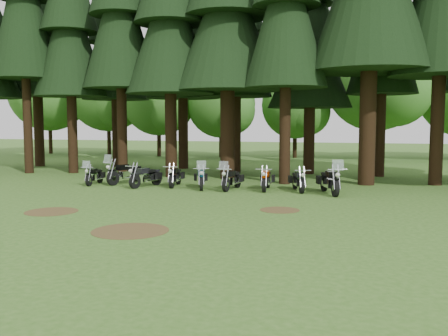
{
  "coord_description": "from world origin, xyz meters",
  "views": [
    {
      "loc": [
        7.42,
        -16.62,
        3.07
      ],
      "look_at": [
        1.16,
        5.0,
        1.0
      ],
      "focal_mm": 40.0,
      "sensor_mm": 36.0,
      "label": 1
    }
  ],
  "objects_px": {
    "motorcycle_4": "(201,179)",
    "motorcycle_8": "(330,182)",
    "motorcycle_3": "(175,177)",
    "motorcycle_5": "(232,180)",
    "motorcycle_6": "(266,180)",
    "motorcycle_7": "(298,181)",
    "motorcycle_0": "(94,176)",
    "motorcycle_1": "(125,174)",
    "motorcycle_2": "(146,177)"
  },
  "relations": [
    {
      "from": "motorcycle_3",
      "to": "motorcycle_8",
      "type": "xyz_separation_m",
      "value": [
        7.32,
        -0.54,
        0.08
      ]
    },
    {
      "from": "motorcycle_4",
      "to": "motorcycle_7",
      "type": "height_order",
      "value": "motorcycle_4"
    },
    {
      "from": "motorcycle_5",
      "to": "motorcycle_8",
      "type": "relative_size",
      "value": 0.91
    },
    {
      "from": "motorcycle_2",
      "to": "motorcycle_6",
      "type": "distance_m",
      "value": 5.74
    },
    {
      "from": "motorcycle_0",
      "to": "motorcycle_4",
      "type": "relative_size",
      "value": 0.93
    },
    {
      "from": "motorcycle_4",
      "to": "motorcycle_7",
      "type": "relative_size",
      "value": 1.04
    },
    {
      "from": "motorcycle_2",
      "to": "motorcycle_8",
      "type": "distance_m",
      "value": 8.57
    },
    {
      "from": "motorcycle_5",
      "to": "motorcycle_7",
      "type": "height_order",
      "value": "motorcycle_5"
    },
    {
      "from": "motorcycle_7",
      "to": "motorcycle_8",
      "type": "bearing_deg",
      "value": -39.32
    },
    {
      "from": "motorcycle_7",
      "to": "motorcycle_3",
      "type": "bearing_deg",
      "value": 160.81
    },
    {
      "from": "motorcycle_1",
      "to": "motorcycle_6",
      "type": "xyz_separation_m",
      "value": [
        7.22,
        -0.3,
        -0.06
      ]
    },
    {
      "from": "motorcycle_4",
      "to": "motorcycle_8",
      "type": "height_order",
      "value": "motorcycle_8"
    },
    {
      "from": "motorcycle_0",
      "to": "motorcycle_3",
      "type": "relative_size",
      "value": 0.93
    },
    {
      "from": "motorcycle_1",
      "to": "motorcycle_5",
      "type": "relative_size",
      "value": 1.08
    },
    {
      "from": "motorcycle_5",
      "to": "motorcycle_1",
      "type": "bearing_deg",
      "value": 178.74
    },
    {
      "from": "motorcycle_0",
      "to": "motorcycle_6",
      "type": "relative_size",
      "value": 0.91
    },
    {
      "from": "motorcycle_0",
      "to": "motorcycle_3",
      "type": "xyz_separation_m",
      "value": [
        4.08,
        0.48,
        0.03
      ]
    },
    {
      "from": "motorcycle_1",
      "to": "motorcycle_0",
      "type": "bearing_deg",
      "value": -133.48
    },
    {
      "from": "motorcycle_2",
      "to": "motorcycle_4",
      "type": "distance_m",
      "value": 2.72
    },
    {
      "from": "motorcycle_0",
      "to": "motorcycle_1",
      "type": "relative_size",
      "value": 0.83
    },
    {
      "from": "motorcycle_5",
      "to": "motorcycle_2",
      "type": "bearing_deg",
      "value": -172.67
    },
    {
      "from": "motorcycle_1",
      "to": "motorcycle_7",
      "type": "relative_size",
      "value": 1.15
    },
    {
      "from": "motorcycle_6",
      "to": "motorcycle_7",
      "type": "xyz_separation_m",
      "value": [
        1.44,
        0.07,
        -0.01
      ]
    },
    {
      "from": "motorcycle_6",
      "to": "motorcycle_7",
      "type": "bearing_deg",
      "value": -2.12
    },
    {
      "from": "motorcycle_1",
      "to": "motorcycle_8",
      "type": "xyz_separation_m",
      "value": [
        10.07,
        -0.76,
        0.01
      ]
    },
    {
      "from": "motorcycle_0",
      "to": "motorcycle_1",
      "type": "bearing_deg",
      "value": 19.78
    },
    {
      "from": "motorcycle_3",
      "to": "motorcycle_5",
      "type": "distance_m",
      "value": 2.97
    },
    {
      "from": "motorcycle_5",
      "to": "motorcycle_7",
      "type": "bearing_deg",
      "value": 13.0
    },
    {
      "from": "motorcycle_0",
      "to": "motorcycle_6",
      "type": "distance_m",
      "value": 8.56
    },
    {
      "from": "motorcycle_2",
      "to": "motorcycle_3",
      "type": "bearing_deg",
      "value": 40.55
    },
    {
      "from": "motorcycle_0",
      "to": "motorcycle_7",
      "type": "xyz_separation_m",
      "value": [
        9.99,
        0.46,
        0.03
      ]
    },
    {
      "from": "motorcycle_2",
      "to": "motorcycle_7",
      "type": "height_order",
      "value": "motorcycle_2"
    },
    {
      "from": "motorcycle_0",
      "to": "motorcycle_3",
      "type": "height_order",
      "value": "motorcycle_0"
    },
    {
      "from": "motorcycle_3",
      "to": "motorcycle_5",
      "type": "height_order",
      "value": "motorcycle_5"
    },
    {
      "from": "motorcycle_2",
      "to": "motorcycle_4",
      "type": "relative_size",
      "value": 1.01
    },
    {
      "from": "motorcycle_2",
      "to": "motorcycle_3",
      "type": "relative_size",
      "value": 1.01
    },
    {
      "from": "motorcycle_7",
      "to": "motorcycle_8",
      "type": "height_order",
      "value": "motorcycle_8"
    },
    {
      "from": "motorcycle_5",
      "to": "motorcycle_6",
      "type": "xyz_separation_m",
      "value": [
        1.53,
        0.34,
        -0.01
      ]
    },
    {
      "from": "motorcycle_3",
      "to": "motorcycle_1",
      "type": "bearing_deg",
      "value": 166.16
    },
    {
      "from": "motorcycle_6",
      "to": "motorcycle_7",
      "type": "distance_m",
      "value": 1.44
    },
    {
      "from": "motorcycle_4",
      "to": "motorcycle_6",
      "type": "xyz_separation_m",
      "value": [
        3.0,
        0.37,
        -0.01
      ]
    },
    {
      "from": "motorcycle_1",
      "to": "motorcycle_5",
      "type": "xyz_separation_m",
      "value": [
        5.69,
        -0.64,
        -0.05
      ]
    },
    {
      "from": "motorcycle_2",
      "to": "motorcycle_8",
      "type": "bearing_deg",
      "value": 15.97
    },
    {
      "from": "motorcycle_7",
      "to": "motorcycle_2",
      "type": "bearing_deg",
      "value": 165.46
    },
    {
      "from": "motorcycle_3",
      "to": "motorcycle_5",
      "type": "relative_size",
      "value": 0.97
    },
    {
      "from": "motorcycle_1",
      "to": "motorcycle_8",
      "type": "bearing_deg",
      "value": 14.49
    },
    {
      "from": "motorcycle_1",
      "to": "motorcycle_3",
      "type": "height_order",
      "value": "motorcycle_1"
    },
    {
      "from": "motorcycle_0",
      "to": "motorcycle_4",
      "type": "bearing_deg",
      "value": -7.75
    },
    {
      "from": "motorcycle_3",
      "to": "motorcycle_2",
      "type": "bearing_deg",
      "value": -164.42
    },
    {
      "from": "motorcycle_1",
      "to": "motorcycle_2",
      "type": "relative_size",
      "value": 1.1
    }
  ]
}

